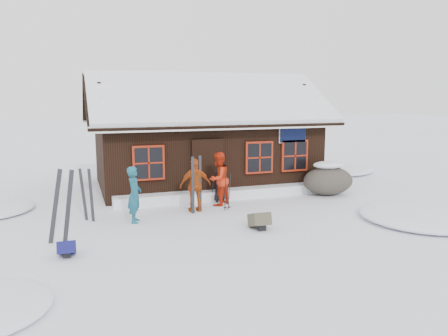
{
  "coord_description": "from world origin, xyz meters",
  "views": [
    {
      "loc": [
        -3.35,
        -11.56,
        3.49
      ],
      "look_at": [
        0.98,
        0.96,
        1.3
      ],
      "focal_mm": 35.0,
      "sensor_mm": 36.0,
      "label": 1
    }
  ],
  "objects": [
    {
      "name": "skier_teal",
      "position": [
        -1.84,
        0.42,
        0.79
      ],
      "size": [
        0.5,
        0.65,
        1.58
      ],
      "primitive_type": "imported",
      "rotation": [
        0.0,
        0.0,
        1.35
      ],
      "color": "#155267",
      "rests_on": "ground"
    },
    {
      "name": "ski_pair_left",
      "position": [
        -3.71,
        -0.71,
        0.87
      ],
      "size": [
        0.69,
        0.26,
        1.84
      ],
      "rotation": [
        0.0,
        0.0,
        -0.22
      ],
      "color": "black",
      "rests_on": "ground"
    },
    {
      "name": "ski_poles",
      "position": [
        1.03,
        0.82,
        0.56
      ],
      "size": [
        0.22,
        0.11,
        1.21
      ],
      "color": "black",
      "rests_on": "ground"
    },
    {
      "name": "backpack_blue",
      "position": [
        -3.63,
        -1.75,
        0.14
      ],
      "size": [
        0.4,
        0.52,
        0.27
      ],
      "primitive_type": "cube",
      "rotation": [
        0.0,
        0.0,
        -0.04
      ],
      "color": "#131454",
      "rests_on": "ground"
    },
    {
      "name": "ground",
      "position": [
        0.0,
        0.0,
        0.0
      ],
      "size": [
        120.0,
        120.0,
        0.0
      ],
      "primitive_type": "plane",
      "color": "white",
      "rests_on": "ground"
    },
    {
      "name": "skier_orange_right",
      "position": [
        0.06,
        0.96,
        0.82
      ],
      "size": [
        0.97,
        0.41,
        1.64
      ],
      "primitive_type": "imported",
      "rotation": [
        0.0,
        0.0,
        3.15
      ],
      "color": "#AA4111",
      "rests_on": "ground"
    },
    {
      "name": "mountain_hut",
      "position": [
        1.5,
        4.98,
        1.58
      ],
      "size": [
        8.9,
        6.09,
        4.42
      ],
      "color": "black",
      "rests_on": "ground"
    },
    {
      "name": "backpack_olive",
      "position": [
        1.19,
        -1.3,
        0.17
      ],
      "size": [
        0.51,
        0.65,
        0.34
      ],
      "primitive_type": "cube",
      "rotation": [
        0.0,
        0.0,
        -0.07
      ],
      "color": "#494534",
      "rests_on": "ground"
    },
    {
      "name": "ski_pair_right",
      "position": [
        0.06,
        0.85,
        0.84
      ],
      "size": [
        0.36,
        0.2,
        1.77
      ],
      "rotation": [
        0.0,
        0.0,
        0.47
      ],
      "color": "black",
      "rests_on": "ground"
    },
    {
      "name": "ski_pair_mid",
      "position": [
        -3.08,
        1.0,
        0.72
      ],
      "size": [
        0.37,
        0.29,
        1.55
      ],
      "rotation": [
        0.0,
        0.0,
        -0.64
      ],
      "color": "black",
      "rests_on": "ground"
    },
    {
      "name": "skier_crouched",
      "position": [
        1.16,
        1.95,
        0.57
      ],
      "size": [
        0.57,
        0.39,
        1.13
      ],
      "primitive_type": "imported",
      "rotation": [
        0.0,
        0.0,
        -0.05
      ],
      "color": "black",
      "rests_on": "ground"
    },
    {
      "name": "snow_mounds",
      "position": [
        1.65,
        1.86,
        0.0
      ],
      "size": [
        20.6,
        13.2,
        0.48
      ],
      "color": "white",
      "rests_on": "ground"
    },
    {
      "name": "skier_orange_left",
      "position": [
        0.97,
        1.49,
        0.86
      ],
      "size": [
        1.06,
        1.02,
        1.73
      ],
      "primitive_type": "imported",
      "rotation": [
        0.0,
        0.0,
        3.76
      ],
      "color": "red",
      "rests_on": "ground"
    },
    {
      "name": "snow_drift",
      "position": [
        1.5,
        2.25,
        0.17
      ],
      "size": [
        7.6,
        0.6,
        0.35
      ],
      "primitive_type": "cube",
      "color": "white",
      "rests_on": "ground"
    },
    {
      "name": "boulder",
      "position": [
        5.15,
        1.66,
        0.54
      ],
      "size": [
        1.84,
        1.38,
        1.08
      ],
      "color": "#484239",
      "rests_on": "ground"
    }
  ]
}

